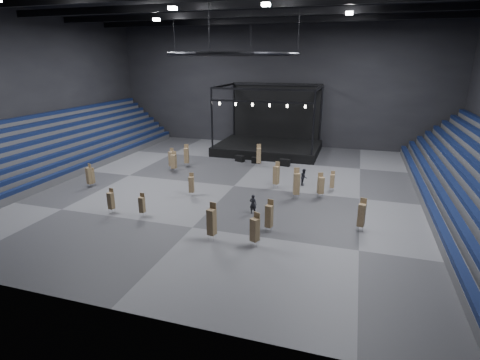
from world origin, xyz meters
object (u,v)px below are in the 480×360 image
(chair_stack_5, at_px, (142,204))
(chair_stack_11, at_px, (362,214))
(flight_case_mid, at_px, (256,160))
(chair_stack_12, at_px, (259,155))
(chair_stack_4, at_px, (111,200))
(chair_stack_15, at_px, (269,215))
(chair_stack_0, at_px, (92,177))
(man_center, at_px, (253,204))
(chair_stack_13, at_px, (171,158))
(chair_stack_16, at_px, (89,175))
(flight_case_left, at_px, (240,158))
(crew_member, at_px, (304,177))
(chair_stack_9, at_px, (321,185))
(chair_stack_2, at_px, (212,221))
(chair_stack_7, at_px, (255,229))
(chair_stack_14, at_px, (332,181))
(flight_case_right, at_px, (285,163))
(chair_stack_1, at_px, (191,184))
(chair_stack_6, at_px, (186,155))
(chair_stack_8, at_px, (276,175))
(stage, at_px, (269,141))
(chair_stack_10, at_px, (174,161))
(chair_stack_3, at_px, (297,183))

(chair_stack_5, distance_m, chair_stack_11, 17.64)
(flight_case_mid, relative_size, chair_stack_12, 0.41)
(chair_stack_4, height_order, chair_stack_15, chair_stack_15)
(chair_stack_0, bearing_deg, flight_case_mid, 42.03)
(chair_stack_4, xyz_separation_m, man_center, (11.63, 3.36, -0.27))
(chair_stack_13, bearing_deg, chair_stack_16, -110.99)
(flight_case_left, relative_size, crew_member, 0.68)
(chair_stack_4, xyz_separation_m, chair_stack_13, (-1.21, 13.50, 0.18))
(flight_case_mid, bearing_deg, chair_stack_9, -48.41)
(chair_stack_2, xyz_separation_m, chair_stack_5, (-7.15, 2.34, -0.42))
(flight_case_mid, xyz_separation_m, chair_stack_4, (-7.77, -19.07, 0.75))
(chair_stack_7, bearing_deg, chair_stack_14, 95.12)
(chair_stack_5, bearing_deg, man_center, 18.62)
(flight_case_left, height_order, crew_member, crew_member)
(chair_stack_15, bearing_deg, chair_stack_9, 83.13)
(chair_stack_15, bearing_deg, chair_stack_5, -166.47)
(flight_case_right, bearing_deg, chair_stack_7, -84.96)
(chair_stack_16, bearing_deg, chair_stack_1, 22.47)
(man_center, bearing_deg, chair_stack_6, -38.78)
(flight_case_mid, height_order, chair_stack_9, chair_stack_9)
(flight_case_left, relative_size, chair_stack_13, 0.46)
(flight_case_left, height_order, chair_stack_0, chair_stack_0)
(chair_stack_8, distance_m, man_center, 7.22)
(chair_stack_8, height_order, man_center, chair_stack_8)
(chair_stack_13, bearing_deg, flight_case_left, 49.82)
(stage, relative_size, chair_stack_4, 6.47)
(chair_stack_6, distance_m, chair_stack_14, 18.09)
(chair_stack_1, height_order, man_center, chair_stack_1)
(chair_stack_14, height_order, man_center, chair_stack_14)
(stage, xyz_separation_m, chair_stack_13, (-9.05, -12.51, -0.14))
(chair_stack_0, relative_size, chair_stack_12, 0.72)
(flight_case_mid, relative_size, chair_stack_1, 0.50)
(chair_stack_15, bearing_deg, chair_stack_12, 119.23)
(man_center, bearing_deg, chair_stack_0, 0.36)
(chair_stack_7, xyz_separation_m, chair_stack_10, (-13.74, 14.80, -0.02))
(crew_member, bearing_deg, chair_stack_11, -152.25)
(chair_stack_4, distance_m, crew_member, 19.17)
(man_center, bearing_deg, flight_case_right, -82.63)
(chair_stack_13, relative_size, chair_stack_16, 1.03)
(chair_stack_5, distance_m, chair_stack_12, 18.49)
(chair_stack_4, distance_m, man_center, 12.11)
(chair_stack_3, distance_m, chair_stack_7, 10.36)
(flight_case_left, relative_size, flight_case_mid, 1.04)
(flight_case_right, bearing_deg, chair_stack_1, -116.79)
(flight_case_left, xyz_separation_m, chair_stack_12, (2.86, -1.47, 1.02))
(flight_case_right, bearing_deg, crew_member, -63.64)
(flight_case_right, bearing_deg, chair_stack_0, -142.26)
(stage, xyz_separation_m, chair_stack_6, (-7.87, -10.82, -0.05))
(chair_stack_5, bearing_deg, chair_stack_6, 99.33)
(flight_case_mid, height_order, crew_member, crew_member)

